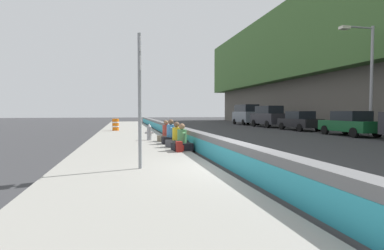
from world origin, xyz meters
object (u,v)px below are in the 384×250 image
(fire_hydrant, at_px, (149,132))
(seated_person_foreground, at_px, (182,142))
(construction_barrel, at_px, (116,125))
(seated_person_rear, at_px, (171,136))
(backpack, at_px, (179,147))
(parked_car_third, at_px, (350,123))
(seated_person_middle, at_px, (177,139))
(parked_car_fourth, at_px, (299,121))
(parked_car_far, at_px, (246,114))
(street_lamp, at_px, (367,69))
(parked_car_midline, at_px, (268,116))
(seated_person_far, at_px, (166,135))
(route_sign_post, at_px, (140,91))

(fire_hydrant, xyz_separation_m, seated_person_foreground, (-4.54, -0.92, -0.12))
(construction_barrel, bearing_deg, seated_person_rear, -165.28)
(backpack, relative_size, construction_barrel, 0.42)
(fire_hydrant, distance_m, parked_car_third, 13.93)
(seated_person_middle, height_order, parked_car_fourth, parked_car_fourth)
(backpack, height_order, parked_car_fourth, parked_car_fourth)
(parked_car_far, bearing_deg, street_lamp, -176.03)
(backpack, height_order, parked_car_midline, parked_car_midline)
(seated_person_far, xyz_separation_m, street_lamp, (2.41, -14.36, 4.13))
(construction_barrel, bearing_deg, parked_car_third, -114.73)
(fire_hydrant, xyz_separation_m, parked_car_midline, (13.41, -13.79, 0.60))
(fire_hydrant, height_order, seated_person_foreground, seated_person_foreground)
(seated_person_foreground, height_order, construction_barrel, seated_person_foreground)
(construction_barrel, height_order, parked_car_far, parked_car_far)
(street_lamp, bearing_deg, seated_person_middle, 109.13)
(backpack, distance_m, parked_car_far, 28.08)
(parked_car_fourth, distance_m, parked_car_midline, 5.85)
(parked_car_third, bearing_deg, route_sign_post, 123.04)
(construction_barrel, xyz_separation_m, parked_car_third, (-7.29, -15.82, 0.24))
(seated_person_middle, relative_size, parked_car_fourth, 0.24)
(seated_person_foreground, distance_m, construction_barrel, 13.66)
(route_sign_post, bearing_deg, parked_car_midline, -34.37)
(fire_hydrant, height_order, seated_person_middle, seated_person_middle)
(fire_hydrant, height_order, parked_car_midline, parked_car_midline)
(seated_person_foreground, relative_size, seated_person_far, 0.98)
(seated_person_foreground, relative_size, seated_person_middle, 0.98)
(seated_person_middle, xyz_separation_m, parked_car_midline, (16.74, -12.87, 0.70))
(parked_car_third, bearing_deg, fire_hydrant, 96.30)
(seated_person_middle, xyz_separation_m, construction_barrel, (12.14, 2.89, 0.14))
(seated_person_foreground, xyz_separation_m, street_lamp, (6.15, -14.25, 4.14))
(seated_person_middle, bearing_deg, parked_car_far, -29.37)
(fire_hydrant, bearing_deg, backpack, -171.70)
(seated_person_far, distance_m, backpack, 4.21)
(backpack, bearing_deg, fire_hydrant, 8.30)
(parked_car_fourth, bearing_deg, parked_car_third, -179.69)
(construction_barrel, distance_m, street_lamp, 19.02)
(seated_person_middle, distance_m, parked_car_far, 26.51)
(route_sign_post, bearing_deg, fire_hydrant, -6.32)
(seated_person_middle, bearing_deg, street_lamp, -70.87)
(seated_person_foreground, distance_m, parked_car_midline, 22.10)
(seated_person_middle, xyz_separation_m, parked_car_far, (23.09, -12.99, 0.87))
(route_sign_post, relative_size, seated_person_foreground, 3.39)
(backpack, distance_m, parked_car_third, 14.66)
(street_lamp, bearing_deg, seated_person_foreground, 113.36)
(parked_car_midline, bearing_deg, backpack, 144.66)
(construction_barrel, relative_size, street_lamp, 0.13)
(fire_hydrant, height_order, parked_car_far, parked_car_far)
(parked_car_fourth, bearing_deg, seated_person_rear, 126.51)
(seated_person_rear, bearing_deg, parked_car_far, -30.92)
(seated_person_rear, relative_size, construction_barrel, 1.23)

